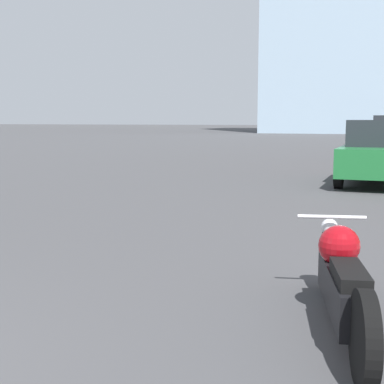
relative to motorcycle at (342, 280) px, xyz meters
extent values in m
cylinder|color=black|center=(-0.22, 0.83, -0.08)|extent=(0.25, 0.62, 0.62)
cylinder|color=black|center=(0.24, -0.93, -0.08)|extent=(0.25, 0.62, 0.62)
cube|color=black|center=(0.01, -0.05, -0.06)|extent=(0.58, 1.40, 0.32)
sphere|color=#9E0C14|center=(-0.06, 0.22, 0.23)|extent=(0.34, 0.34, 0.34)
cube|color=black|center=(0.09, -0.33, 0.15)|extent=(0.37, 0.67, 0.10)
sphere|color=silver|center=(-0.22, 0.86, 0.25)|extent=(0.16, 0.16, 0.16)
cylinder|color=silver|center=(-0.19, 0.74, 0.37)|extent=(0.61, 0.19, 0.04)
cube|color=#1E6B33|center=(-0.22, 10.42, 0.27)|extent=(1.95, 4.23, 0.69)
cube|color=#23282D|center=(-0.22, 10.42, 0.94)|extent=(1.63, 2.04, 0.66)
cylinder|color=black|center=(-1.13, 11.72, -0.08)|extent=(0.21, 0.62, 0.62)
cylinder|color=black|center=(-1.10, 9.11, -0.08)|extent=(0.21, 0.62, 0.62)
cylinder|color=black|center=(-0.86, 22.11, -0.04)|extent=(0.27, 0.72, 0.70)
cylinder|color=black|center=(-1.11, 19.51, -0.04)|extent=(0.27, 0.72, 0.70)
cylinder|color=black|center=(-1.09, 32.67, -0.07)|extent=(0.21, 0.64, 0.64)
cylinder|color=black|center=(-1.05, 29.94, -0.07)|extent=(0.21, 0.64, 0.64)
camera|label=1|loc=(0.43, -4.25, 1.26)|focal=50.00mm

